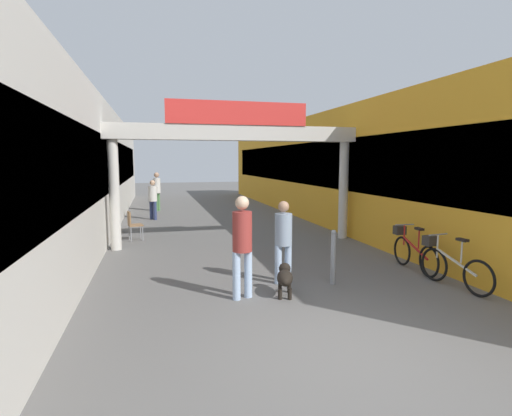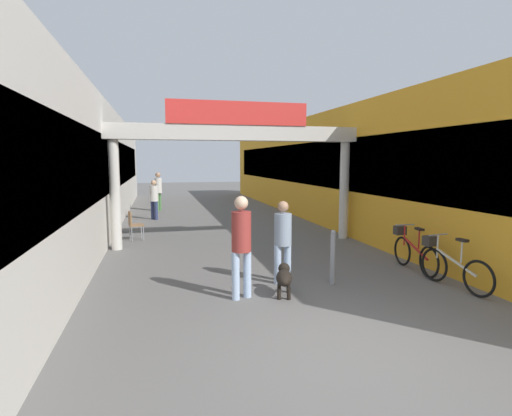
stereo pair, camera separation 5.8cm
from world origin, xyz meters
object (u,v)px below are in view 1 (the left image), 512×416
Objects in this scene: bicycle_silver_nearest at (451,264)px; bollard_post_metal at (333,257)px; pedestrian_companion at (283,237)px; pedestrian_with_dog at (242,240)px; bicycle_red_second at (412,250)px; cafe_chair_wood_nearer at (133,223)px; dog_on_leash at (285,277)px; pedestrian_carrying_crate at (153,197)px; pedestrian_elderly_walking at (157,189)px.

bollard_post_metal is (-2.11, 0.70, 0.11)m from bicycle_silver_nearest.
pedestrian_with_dog is at bearing -144.61° from pedestrian_companion.
bicycle_red_second is 7.85m from cafe_chair_wood_nearer.
cafe_chair_wood_nearer is at bearing 141.61° from bicycle_red_second.
dog_on_leash is at bearing -0.39° from pedestrian_with_dog.
pedestrian_with_dog is 1.12× the size of pedestrian_carrying_crate.
cafe_chair_wood_nearer is (-4.01, 5.40, -0.01)m from bollard_post_metal.
bollard_post_metal is (1.12, 0.37, 0.22)m from dog_on_leash.
pedestrian_companion is at bearing -75.05° from pedestrian_carrying_crate.
pedestrian_companion reaches higher than bicycle_red_second.
dog_on_leash is 0.85× the size of cafe_chair_wood_nearer.
pedestrian_elderly_walking is 7.21m from cafe_chair_wood_nearer.
pedestrian_elderly_walking is (-1.35, 12.93, 0.02)m from pedestrian_with_dog.
pedestrian_elderly_walking reaches higher than bicycle_red_second.
pedestrian_carrying_crate is 2.13× the size of dog_on_leash.
pedestrian_elderly_walking is at bearing 104.49° from bollard_post_metal.
bicycle_silver_nearest is at bearing -18.68° from pedestrian_companion.
bicycle_silver_nearest is (5.36, -13.26, -0.63)m from pedestrian_elderly_walking.
bicycle_silver_nearest is at bearing -5.79° from dog_on_leash.
bicycle_red_second reaches higher than cafe_chair_wood_nearer.
pedestrian_carrying_crate reaches higher than bollard_post_metal.
pedestrian_companion reaches higher than dog_on_leash.
pedestrian_with_dog is at bearing -69.86° from cafe_chair_wood_nearer.
pedestrian_carrying_crate is at bearing -93.75° from pedestrian_elderly_walking.
pedestrian_carrying_crate is at bearing 109.43° from bollard_post_metal.
pedestrian_carrying_crate is at bearing 98.65° from pedestrian_with_dog.
pedestrian_elderly_walking is at bearing 86.25° from pedestrian_carrying_crate.
pedestrian_carrying_crate is 11.82m from bicycle_silver_nearest.
pedestrian_companion is at bearing 35.39° from pedestrian_with_dog.
cafe_chair_wood_nearer is (-2.90, 5.78, 0.21)m from dog_on_leash.
bicycle_red_second is (0.03, 1.23, 0.00)m from bicycle_silver_nearest.
pedestrian_with_dog reaches higher than dog_on_leash.
bicycle_red_second is (4.04, 0.90, -0.61)m from pedestrian_with_dog.
pedestrian_with_dog reaches higher than pedestrian_carrying_crate.
pedestrian_elderly_walking is at bearing 114.13° from bicycle_red_second.
pedestrian_elderly_walking reaches higher than pedestrian_carrying_crate.
pedestrian_carrying_crate is (-1.54, 10.10, -0.13)m from pedestrian_with_dog.
bicycle_silver_nearest is 1.00× the size of bicycle_red_second.
bollard_post_metal is at bearing -70.57° from pedestrian_carrying_crate.
cafe_chair_wood_nearer is (-6.12, 6.11, 0.10)m from bicycle_silver_nearest.
pedestrian_elderly_walking reaches higher than cafe_chair_wood_nearer.
pedestrian_with_dog is at bearing -84.03° from pedestrian_elderly_walking.
pedestrian_companion is 0.88× the size of pedestrian_elderly_walking.
bicycle_silver_nearest is 1.89× the size of cafe_chair_wood_nearer.
cafe_chair_wood_nearer is at bearing 110.14° from pedestrian_with_dog.
pedestrian_with_dog reaches higher than cafe_chair_wood_nearer.
bollard_post_metal is at bearing 161.62° from bicycle_silver_nearest.
pedestrian_companion is 2.15× the size of dog_on_leash.
pedestrian_with_dog is at bearing 179.61° from dog_on_leash.
bollard_post_metal is at bearing -53.41° from cafe_chair_wood_nearer.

